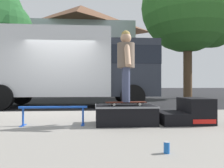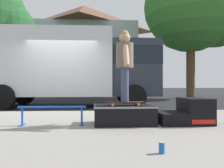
# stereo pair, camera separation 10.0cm
# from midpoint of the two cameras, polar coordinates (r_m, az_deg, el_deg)

# --- Properties ---
(ground_plane) EXTENTS (140.00, 140.00, 0.00)m
(ground_plane) POSITION_cam_midpoint_polar(r_m,az_deg,el_deg) (7.36, -13.39, -7.12)
(ground_plane) COLOR black
(sidewalk_slab) EXTENTS (50.00, 5.00, 0.12)m
(sidewalk_slab) POSITION_cam_midpoint_polar(r_m,az_deg,el_deg) (4.46, -20.13, -10.78)
(sidewalk_slab) COLOR gray
(sidewalk_slab) RESTS_ON ground
(skate_box) EXTENTS (1.15, 0.76, 0.36)m
(skate_box) POSITION_cam_midpoint_polar(r_m,az_deg,el_deg) (4.42, 3.70, -7.54)
(skate_box) COLOR black
(skate_box) RESTS_ON sidewalk_slab
(kicker_ramp) EXTENTS (0.99, 0.76, 0.50)m
(kicker_ramp) POSITION_cam_midpoint_polar(r_m,az_deg,el_deg) (4.74, 18.99, -6.90)
(kicker_ramp) COLOR black
(kicker_ramp) RESTS_ON sidewalk_slab
(grind_rail) EXTENTS (1.26, 0.28, 0.36)m
(grind_rail) POSITION_cam_midpoint_polar(r_m,az_deg,el_deg) (4.42, -14.18, -6.64)
(grind_rail) COLOR blue
(grind_rail) RESTS_ON sidewalk_slab
(skateboard) EXTENTS (0.80, 0.28, 0.07)m
(skateboard) POSITION_cam_midpoint_polar(r_m,az_deg,el_deg) (4.37, 3.87, -4.66)
(skateboard) COLOR #4C1E14
(skateboard) RESTS_ON skate_box
(skater_kid) EXTENTS (0.33, 0.71, 1.37)m
(skater_kid) POSITION_cam_midpoint_polar(r_m,az_deg,el_deg) (4.38, 3.87, 6.10)
(skater_kid) COLOR #3F4766
(skater_kid) RESTS_ON skateboard
(soda_can) EXTENTS (0.07, 0.07, 0.13)m
(soda_can) POSITION_cam_midpoint_polar(r_m,az_deg,el_deg) (2.64, 13.52, -15.37)
(soda_can) COLOR #1959B2
(soda_can) RESTS_ON sidewalk_slab
(box_truck) EXTENTS (6.91, 2.63, 3.05)m
(box_truck) POSITION_cam_midpoint_polar(r_m,az_deg,el_deg) (9.49, -9.35, 4.68)
(box_truck) COLOR silver
(box_truck) RESTS_ON ground
(street_tree_neighbour) EXTENTS (6.73, 6.12, 9.22)m
(street_tree_neighbour) POSITION_cam_midpoint_polar(r_m,az_deg,el_deg) (16.77, 20.51, 17.40)
(street_tree_neighbour) COLOR brown
(street_tree_neighbour) RESTS_ON ground
(house_behind) EXTENTS (9.54, 8.23, 8.40)m
(house_behind) POSITION_cam_midpoint_polar(r_m,az_deg,el_deg) (21.58, -6.98, 8.64)
(house_behind) COLOR silver
(house_behind) RESTS_ON ground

